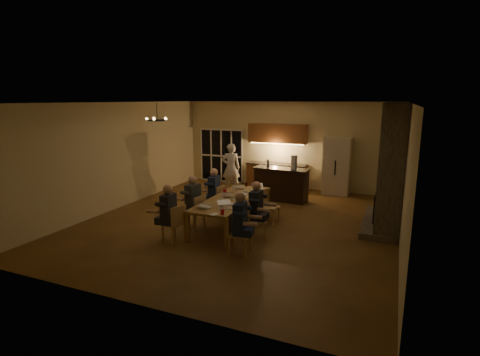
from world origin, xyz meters
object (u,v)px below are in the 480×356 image
refrigerator (337,166)px  person_left_near (169,214)px  chandelier (157,120)px  laptop_a (205,203)px  person_left_far (214,192)px  laptop_c (227,192)px  can_cola (246,184)px  standing_person (231,168)px  person_right_mid (256,209)px  bar_bottle (268,163)px  laptop_d (238,196)px  redcup_far (258,185)px  can_silver (222,204)px  bar_blender (294,162)px  laptop_f (258,186)px  chair_left_mid (194,212)px  laptop_e (239,184)px  chair_right_far (270,206)px  chair_right_near (240,233)px  dining_table (232,212)px  laptop_b (225,204)px  plate_near (235,204)px  chair_left_far (215,200)px  redcup_near (222,212)px  person_right_near (240,223)px  mug_back (233,188)px  redcup_mid (225,191)px  mug_front (222,200)px  chair_left_near (173,223)px  chair_right_mid (258,220)px  person_left_mid (193,202)px  plate_far (260,193)px  mug_mid (245,192)px  plate_left (204,206)px

refrigerator → person_left_near: refrigerator is taller
chandelier → laptop_a: bearing=-20.1°
person_left_far → laptop_c: (0.63, -0.49, 0.17)m
chandelier → can_cola: bearing=45.7°
standing_person → laptop_c: bearing=88.4°
person_right_mid → bar_bottle: person_right_mid is taller
laptop_a → laptop_d: same height
redcup_far → can_silver: (-0.11, -2.25, 0.00)m
standing_person → bar_blender: bearing=146.1°
laptop_f → chandelier: bearing=-172.8°
chair_left_mid → bar_bottle: (0.76, 3.60, 0.76)m
person_right_mid → laptop_e: bearing=35.0°
chandelier → refrigerator: bearing=51.3°
chair_right_far → person_left_near: size_ratio=0.64×
chair_right_near → standing_person: bearing=22.6°
dining_table → laptop_b: size_ratio=9.45×
laptop_f → plate_near: 1.63m
chair_left_far → person_left_far: size_ratio=0.64×
laptop_b → laptop_e: (-0.50, 2.02, 0.00)m
person_right_mid → redcup_near: person_right_mid is taller
chair_left_mid → person_right_near: 2.03m
standing_person → laptop_e: (1.25, -2.22, -0.02)m
chair_left_far → mug_back: 0.64m
redcup_mid → laptop_c: bearing=-55.6°
chair_right_near → plate_near: 1.23m
laptop_a → redcup_far: laptop_a is taller
chair_right_near → mug_front: chair_right_near is taller
chair_left_near → chair_right_mid: same height
refrigerator → chair_right_near: bearing=-100.3°
chair_right_far → mug_front: 1.47m
person_left_mid → laptop_f: person_left_mid is taller
chair_right_far → laptop_f: laptop_f is taller
chandelier → person_left_mid: bearing=-5.1°
plate_far → mug_mid: bearing=-146.4°
can_cola → plate_left: bearing=-94.1°
chair_right_mid → laptop_e: bearing=17.9°
chair_left_mid → person_left_near: 1.07m
mug_back → can_cola: size_ratio=0.83×
mug_mid → person_right_near: bearing=-70.6°
dining_table → laptop_c: size_ratio=9.45×
laptop_b → mug_mid: laptop_b is taller
redcup_near → person_left_far: bearing=121.3°
chair_left_far → person_right_mid: person_right_mid is taller
person_left_near → person_right_near: 1.80m
laptop_a → laptop_c: size_ratio=1.00×
mug_front → plate_far: 1.34m
person_left_mid → laptop_c: (0.67, 0.63, 0.17)m
can_cola → plate_near: can_cola is taller
chair_right_near → mug_back: size_ratio=8.90×
chair_right_mid → can_silver: (-0.86, -0.20, 0.37)m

